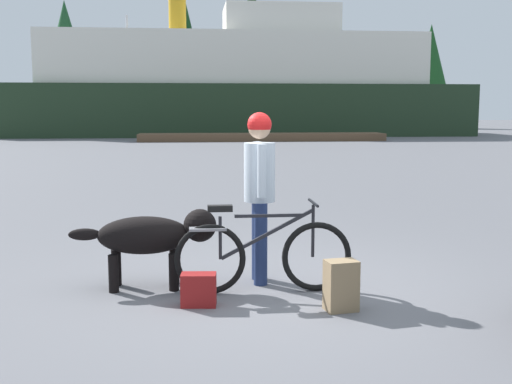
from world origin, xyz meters
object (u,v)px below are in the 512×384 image
Objects in this scene: person_cyclist at (259,180)px; ferry_boat at (236,87)px; backpack at (341,286)px; sailboat_moored at (130,129)px; bicycle at (262,255)px; dog at (153,236)px; handbag_pannier at (199,290)px.

ferry_boat is (2.25, 35.23, 2.03)m from person_cyclist.
sailboat_moored reaches higher than backpack.
dog is at bearing 165.44° from bicycle.
handbag_pannier is 0.04× the size of sailboat_moored.
person_cyclist is 1.20× the size of dog.
backpack is (1.72, -0.90, -0.30)m from dog.
person_cyclist is 5.52× the size of handbag_pannier.
handbag_pannier is (0.45, -0.64, -0.38)m from dog.
handbag_pannier is at bearing -150.04° from bicycle.
person_cyclist is at bearing 5.72° from dog.
ferry_boat is 7.38m from sailboat_moored.
person_cyclist is 1.35m from handbag_pannier.
ferry_boat reaches higher than dog.
person_cyclist is 1.22m from dog.
dog is at bearing 124.92° from handbag_pannier.
ferry_boat is at bearing 84.60° from dog.
ferry_boat reaches higher than handbag_pannier.
dog is 0.05× the size of ferry_boat.
backpack is at bearing -81.61° from sailboat_moored.
person_cyclist reaches higher than dog.
dog is 34.16m from sailboat_moored.
sailboat_moored reaches higher than dog.
person_cyclist reaches higher than handbag_pannier.
bicycle is at bearing -93.63° from ferry_boat.
bicycle is 1.19× the size of dog.
dog is 4.59× the size of handbag_pannier.
person_cyclist is at bearing 121.80° from backpack.
sailboat_moored is at bearing 95.76° from dog.
person_cyclist is at bearing -93.65° from ferry_boat.
handbag_pannier is 36.22m from ferry_boat.
dog is at bearing 152.27° from backpack.
person_cyclist is 35.36m from ferry_boat.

